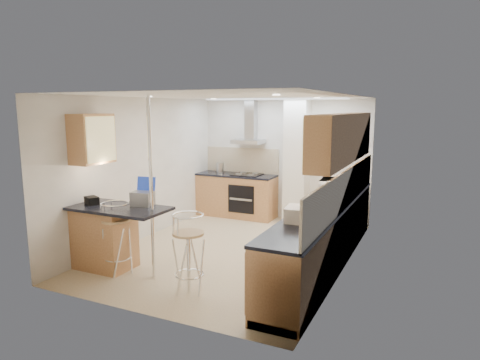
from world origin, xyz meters
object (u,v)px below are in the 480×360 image
at_px(microwave, 332,188).
at_px(laptop, 143,199).
at_px(bread_bin, 297,214).
at_px(bar_stool_end, 189,253).
at_px(bar_stool_near, 117,238).

height_order(microwave, laptop, microwave).
bearing_deg(bread_bin, bar_stool_end, -160.97).
height_order(microwave, bread_bin, microwave).
distance_m(bar_stool_end, bread_bin, 1.45).
xyz_separation_m(microwave, bread_bin, (-0.03, -1.72, -0.05)).
height_order(bar_stool_end, bread_bin, bread_bin).
height_order(laptop, bar_stool_end, laptop).
distance_m(laptop, bar_stool_end, 1.23).
xyz_separation_m(microwave, bar_stool_near, (-2.50, -2.22, -0.54)).
xyz_separation_m(bar_stool_end, bread_bin, (1.23, 0.60, 0.50)).
height_order(microwave, bar_stool_near, microwave).
height_order(microwave, bar_stool_end, microwave).
distance_m(bar_stool_near, bar_stool_end, 1.25).
relative_size(bar_stool_end, bread_bin, 2.92).
relative_size(microwave, bar_stool_end, 0.49).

